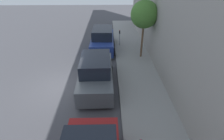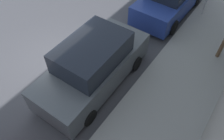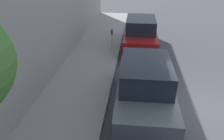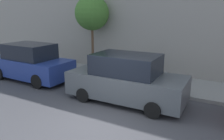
% 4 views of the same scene
% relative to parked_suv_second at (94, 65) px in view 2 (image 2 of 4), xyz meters
% --- Properties ---
extents(ground_plane, '(60.00, 60.00, 0.00)m').
position_rel_parked_suv_second_xyz_m(ground_plane, '(-2.12, -0.12, -0.93)').
color(ground_plane, '#424247').
extents(sidewalk, '(2.84, 32.00, 0.15)m').
position_rel_parked_suv_second_xyz_m(sidewalk, '(2.80, -0.12, -0.86)').
color(sidewalk, gray).
rests_on(sidewalk, ground_plane).
extents(parked_suv_second, '(2.08, 4.83, 1.98)m').
position_rel_parked_suv_second_xyz_m(parked_suv_second, '(0.00, 0.00, 0.00)').
color(parked_suv_second, '#4C5156').
rests_on(parked_suv_second, ground_plane).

